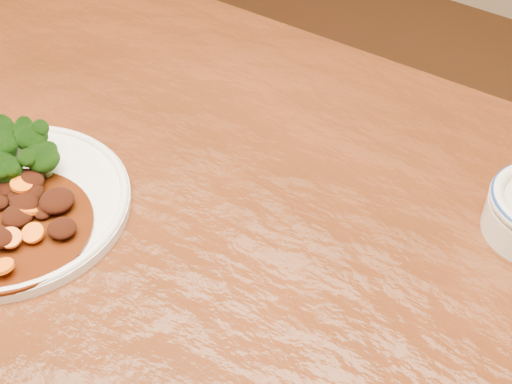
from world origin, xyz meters
The scene contains 4 objects.
dining_table centered at (0.00, 0.00, 0.67)m, with size 1.52×0.94×0.75m.
dinner_plate centered at (-0.18, -0.06, 0.76)m, with size 0.27×0.27×0.02m.
broccoli_florets centered at (-0.22, -0.02, 0.79)m, with size 0.14×0.10×0.05m.
mince_stew centered at (-0.16, -0.07, 0.77)m, with size 0.18×0.18×0.03m.
Camera 1 is at (0.37, -0.36, 1.32)m, focal length 50.00 mm.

